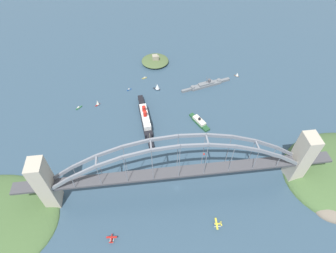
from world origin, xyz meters
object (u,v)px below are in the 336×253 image
at_px(small_boat_1, 129,89).
at_px(channel_marker_buoy, 204,154).
at_px(fort_island_mid_harbor, 155,61).
at_px(harbor_ferry_steamer, 199,122).
at_px(small_boat_2, 79,108).
at_px(small_boat_3, 144,78).
at_px(ocean_liner, 145,119).
at_px(small_boat_0, 98,103).
at_px(seaplane_second_in_formation, 112,239).
at_px(harbor_arch_bridge, 178,170).
at_px(small_boat_4, 157,87).
at_px(small_boat_5, 237,74).
at_px(seaplane_taxiing_near_bridge, 217,224).
at_px(naval_cruiser, 206,84).

distance_m(small_boat_1, channel_marker_buoy, 148.79).
bearing_deg(fort_island_mid_harbor, harbor_ferry_steamer, -72.48).
bearing_deg(small_boat_2, small_boat_3, 30.83).
xyz_separation_m(ocean_liner, channel_marker_buoy, (62.98, -58.49, -4.83)).
bearing_deg(ocean_liner, small_boat_0, 147.45).
bearing_deg(seaplane_second_in_formation, harbor_arch_bridge, 34.48).
height_order(ocean_liner, small_boat_1, ocean_liner).
bearing_deg(small_boat_1, channel_marker_buoy, -56.44).
height_order(small_boat_1, small_boat_4, small_boat_4).
bearing_deg(small_boat_5, small_boat_1, -175.47).
relative_size(harbor_ferry_steamer, small_boat_1, 5.14).
bearing_deg(small_boat_5, small_boat_2, -169.43).
bearing_deg(fort_island_mid_harbor, small_boat_5, -22.82).
height_order(harbor_ferry_steamer, small_boat_0, small_boat_0).
distance_m(small_boat_0, channel_marker_buoy, 158.19).
xyz_separation_m(seaplane_taxiing_near_bridge, seaplane_second_in_formation, (-97.13, -1.78, -0.14)).
distance_m(seaplane_second_in_formation, small_boat_3, 236.12).
relative_size(naval_cruiser, fort_island_mid_harbor, 1.75).
bearing_deg(small_boat_5, small_boat_3, 175.36).
bearing_deg(small_boat_0, small_boat_3, 37.60).
height_order(ocean_liner, small_boat_3, ocean_liner).
bearing_deg(seaplane_second_in_formation, small_boat_0, 96.94).
xyz_separation_m(small_boat_5, channel_marker_buoy, (-79.09, -136.77, -2.26)).
relative_size(ocean_liner, harbor_ferry_steamer, 2.72).
height_order(harbor_ferry_steamer, small_boat_4, small_boat_4).
height_order(seaplane_second_in_formation, small_boat_5, small_boat_5).
bearing_deg(small_boat_1, naval_cruiser, -2.14).
distance_m(fort_island_mid_harbor, seaplane_second_in_formation, 278.02).
bearing_deg(seaplane_taxiing_near_bridge, harbor_arch_bridge, 126.01).
bearing_deg(channel_marker_buoy, small_boat_3, 111.75).
xyz_separation_m(harbor_ferry_steamer, seaplane_taxiing_near_bridge, (-9.08, -130.98, -0.61)).
relative_size(small_boat_1, small_boat_3, 0.86).
height_order(seaplane_second_in_formation, small_boat_3, seaplane_second_in_formation).
relative_size(ocean_liner, small_boat_1, 13.97).
bearing_deg(ocean_liner, small_boat_1, 106.40).
relative_size(small_boat_2, small_boat_4, 0.72).
bearing_deg(seaplane_taxiing_near_bridge, small_boat_5, 68.98).
relative_size(small_boat_1, small_boat_5, 0.90).
xyz_separation_m(harbor_ferry_steamer, small_boat_4, (-46.25, 71.83, 2.48)).
bearing_deg(small_boat_4, harbor_arch_bridge, -87.96).
bearing_deg(small_boat_1, small_boat_2, -156.00).
height_order(small_boat_1, small_boat_3, small_boat_3).
bearing_deg(harbor_arch_bridge, fort_island_mid_harbor, 90.77).
bearing_deg(small_boat_0, fort_island_mid_harbor, 46.41).
bearing_deg(seaplane_second_in_formation, small_boat_1, 84.51).
distance_m(naval_cruiser, small_boat_0, 154.44).
relative_size(seaplane_second_in_formation, small_boat_4, 0.87).
height_order(harbor_ferry_steamer, small_boat_2, harbor_ferry_steamer).
bearing_deg(small_boat_3, ocean_liner, -92.51).
distance_m(naval_cruiser, small_boat_3, 91.94).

